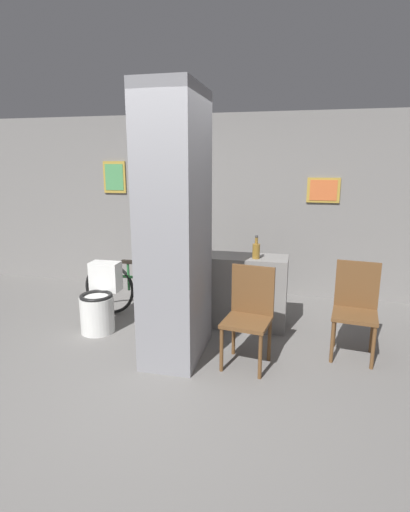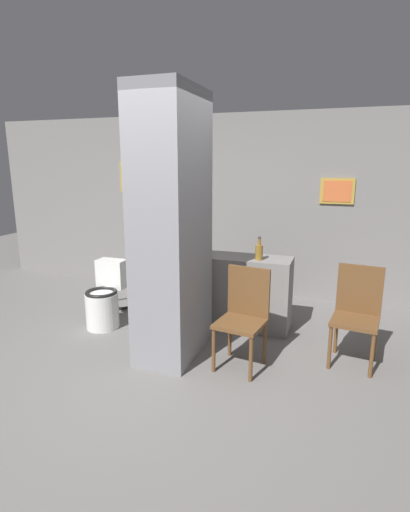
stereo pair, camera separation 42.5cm
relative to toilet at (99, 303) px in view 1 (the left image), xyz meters
name	(u,v)px [view 1 (the left image)]	position (x,y,z in m)	size (l,w,h in m)	color
ground_plane	(160,374)	(1.02, -0.82, -0.33)	(14.00, 14.00, 0.00)	slate
wall_back	(217,205)	(1.02, 1.81, 0.98)	(8.00, 0.09, 2.60)	gray
pillar_center	(175,229)	(1.06, -0.37, 0.97)	(0.56, 0.91, 2.60)	gray
counter_shelf	(230,290)	(1.46, 0.52, 0.10)	(1.33, 0.44, 0.86)	gray
toilet	(99,303)	(0.00, 0.00, 0.00)	(0.39, 0.55, 0.77)	white
chair_near_pillar	(249,312)	(1.79, -0.39, 0.20)	(0.48, 0.48, 0.95)	brown
chair_by_doorway	(355,306)	(2.81, 0.03, 0.20)	(0.48, 0.48, 0.95)	brown
bicycle	(149,290)	(0.43, 0.50, 0.03)	(1.76, 0.42, 0.73)	black
bottle_tall	(256,250)	(1.76, 0.43, 0.63)	(0.09, 0.09, 0.27)	olive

